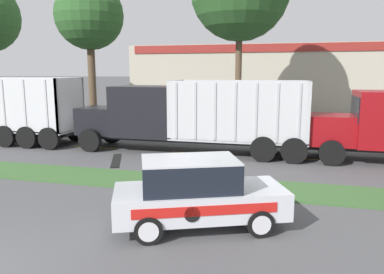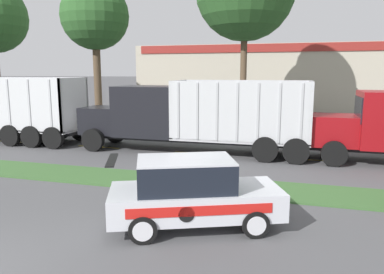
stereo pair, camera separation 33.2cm
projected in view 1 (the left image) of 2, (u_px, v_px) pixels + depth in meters
The scene contains 9 objects.
grass_verge at pixel (116, 178), 13.72m from camera, with size 120.00×2.08×0.06m, color #3D6633.
centre_line_3 at pixel (7, 143), 20.75m from camera, with size 2.40×0.14×0.01m, color yellow.
centre_line_4 at pixel (95, 147), 19.42m from camera, with size 2.40×0.14×0.01m, color yellow.
centre_line_5 at pixel (196, 153), 18.10m from camera, with size 2.40×0.14×0.01m, color yellow.
centre_line_6 at pixel (313, 159), 16.77m from camera, with size 2.40×0.14×0.01m, color yellow.
dump_truck_far_right at pixel (168, 117), 18.37m from camera, with size 11.31×2.68×3.48m.
rally_car at pixel (196, 193), 9.35m from camera, with size 4.58×3.22×1.80m.
store_building_backdrop at pixel (262, 77), 43.13m from camera, with size 27.71×12.10×6.66m.
tree_behind_far_right at pixel (89, 9), 26.28m from camera, with size 4.83×4.83×11.46m.
Camera 1 is at (5.99, -5.00, 3.87)m, focal length 35.00 mm.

